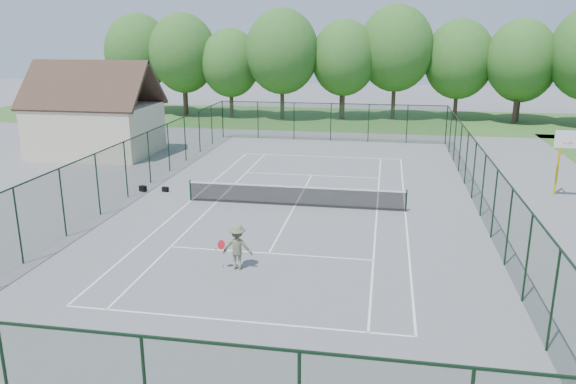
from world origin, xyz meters
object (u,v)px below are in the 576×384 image
(sports_bag_a, at_px, (143,189))
(tennis_player, at_px, (237,247))
(basketball_goal, at_px, (563,150))
(tennis_net, at_px, (295,195))

(sports_bag_a, xyz_separation_m, tennis_player, (7.85, -9.27, 0.70))
(basketball_goal, bearing_deg, sports_bag_a, -173.03)
(tennis_player, bearing_deg, basketball_goal, 39.90)
(sports_bag_a, bearing_deg, tennis_player, -26.16)
(basketball_goal, xyz_separation_m, tennis_player, (-14.34, -11.99, -1.71))
(tennis_player, bearing_deg, tennis_net, 84.04)
(tennis_net, xyz_separation_m, sports_bag_a, (-8.69, 1.23, -0.42))
(basketball_goal, relative_size, tennis_player, 1.68)
(tennis_net, distance_m, tennis_player, 8.09)
(tennis_player, bearing_deg, sports_bag_a, 130.27)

